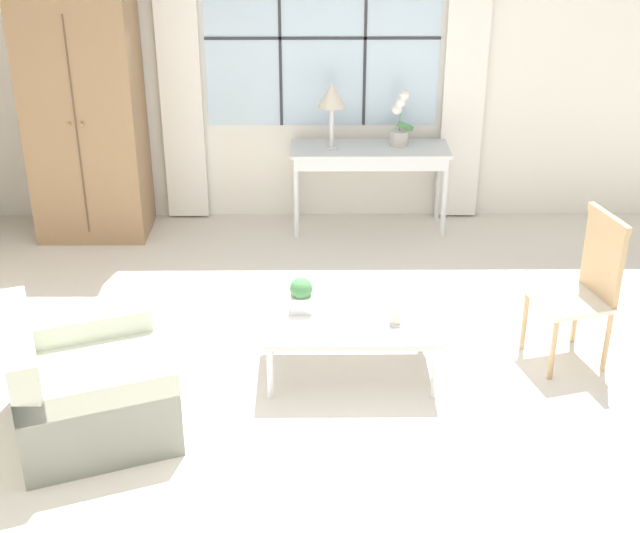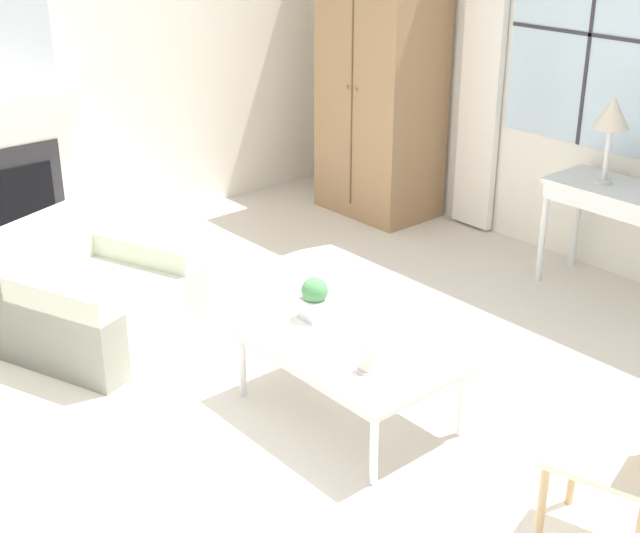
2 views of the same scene
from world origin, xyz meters
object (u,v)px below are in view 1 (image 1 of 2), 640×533
table_lamp (332,97)px  potted_plant_small (301,295)px  coffee_table (351,320)px  armoire (84,108)px  armchair_upholstered (85,389)px  side_chair_wooden (586,281)px  potted_orchid (400,125)px  console_table (370,157)px  pillar_candle (396,318)px

table_lamp → potted_plant_small: table_lamp is taller
coffee_table → armoire: bearing=133.2°
table_lamp → potted_plant_small: (-0.23, -2.23, -0.64)m
table_lamp → armchair_upholstered: table_lamp is taller
table_lamp → side_chair_wooden: size_ratio=0.56×
potted_orchid → side_chair_wooden: (1.00, -2.20, -0.35)m
coffee_table → armchair_upholstered: bearing=-159.4°
console_table → potted_plant_small: size_ratio=5.78×
console_table → table_lamp: size_ratio=2.34×
armchair_upholstered → potted_plant_small: (1.23, 0.63, 0.27)m
pillar_candle → armoire: bearing=135.0°
console_table → pillar_candle: 2.43m
console_table → potted_orchid: potted_orchid is taller
potted_orchid → pillar_candle: potted_orchid is taller
potted_plant_small → armoire: bearing=129.2°
potted_orchid → armchair_upholstered: (-2.04, -2.94, -0.65)m
potted_orchid → armchair_upholstered: 3.63m
console_table → coffee_table: bearing=-96.1°
armchair_upholstered → coffee_table: bearing=20.6°
table_lamp → potted_plant_small: 2.33m
side_chair_wooden → coffee_table: side_chair_wooden is taller
armoire → side_chair_wooden: size_ratio=2.15×
potted_orchid → console_table: bearing=-167.2°
armoire → potted_orchid: (2.59, 0.12, -0.18)m
potted_plant_small → potted_orchid: bearing=70.8°
console_table → side_chair_wooden: bearing=-59.8°
potted_orchid → pillar_candle: (-0.23, -2.48, -0.45)m
table_lamp → coffee_table: table_lamp is taller
armchair_upholstered → coffee_table: 1.65m
pillar_candle → coffee_table: bearing=154.5°
potted_plant_small → pillar_candle: size_ratio=2.06×
potted_orchid → pillar_candle: size_ratio=4.23×
side_chair_wooden → pillar_candle: bearing=-167.1°
table_lamp → armchair_upholstered: bearing=-117.1°
console_table → coffee_table: console_table is taller
console_table → potted_plant_small: console_table is taller
console_table → potted_orchid: bearing=12.8°
potted_plant_small → coffee_table: bearing=-8.0°
armoire → pillar_candle: bearing=-45.0°
armchair_upholstered → pillar_candle: (1.81, 0.46, 0.20)m
armchair_upholstered → table_lamp: bearing=62.9°
coffee_table → potted_orchid: bearing=78.2°
armchair_upholstered → potted_plant_small: armchair_upholstered is taller
coffee_table → pillar_candle: pillar_candle is taller
potted_orchid → armchair_upholstered: potted_orchid is taller
potted_orchid → pillar_candle: bearing=-95.2°
armchair_upholstered → potted_orchid: bearing=55.3°
console_table → side_chair_wooden: (1.25, -2.14, -0.08)m
armoire → coffee_table: armoire is taller
armchair_upholstered → pillar_candle: size_ratio=10.48×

